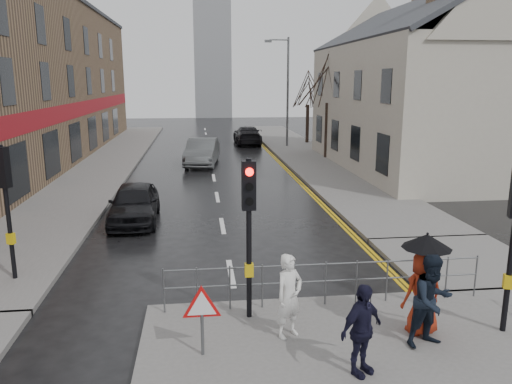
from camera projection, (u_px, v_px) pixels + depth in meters
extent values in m
plane|color=black|center=(241.00, 327.00, 10.43)|extent=(120.00, 120.00, 0.00)
cube|color=#605E5B|center=(109.00, 160.00, 31.96)|extent=(4.00, 44.00, 0.14)
cube|color=#605E5B|center=(301.00, 152.00, 35.38)|extent=(4.00, 40.00, 0.14)
cube|color=#605E5B|center=(461.00, 261.00, 14.06)|extent=(4.00, 4.20, 0.14)
cube|color=#7F6249|center=(4.00, 81.00, 29.29)|extent=(8.00, 42.00, 10.00)
cube|color=#B9B3A1|center=(422.00, 108.00, 28.47)|extent=(9.00, 16.00, 7.00)
cube|color=#7F6249|center=(419.00, 12.00, 31.23)|extent=(0.70, 0.90, 1.80)
cube|color=gray|center=(212.00, 51.00, 68.71)|extent=(5.00, 5.00, 18.00)
cylinder|color=black|center=(249.00, 240.00, 10.24)|extent=(0.11, 0.11, 3.40)
cube|color=black|center=(249.00, 185.00, 9.99)|extent=(0.28, 0.22, 1.00)
cylinder|color=#FF0C07|center=(249.00, 172.00, 9.79)|extent=(0.16, 0.04, 0.16)
cylinder|color=black|center=(250.00, 187.00, 9.86)|extent=(0.16, 0.04, 0.16)
cylinder|color=black|center=(250.00, 202.00, 9.92)|extent=(0.16, 0.04, 0.16)
cube|color=gold|center=(249.00, 270.00, 10.39)|extent=(0.18, 0.14, 0.28)
cylinder|color=black|center=(512.00, 250.00, 9.65)|extent=(0.11, 0.11, 3.40)
cube|color=gold|center=(508.00, 281.00, 9.79)|extent=(0.22, 0.19, 0.28)
cylinder|color=black|center=(8.00, 213.00, 12.31)|extent=(0.11, 0.11, 3.40)
cube|color=black|center=(3.00, 167.00, 12.06)|extent=(0.34, 0.30, 1.00)
cylinder|color=black|center=(6.00, 154.00, 12.12)|extent=(0.16, 0.09, 0.16)
cylinder|color=black|center=(7.00, 166.00, 12.19)|extent=(0.16, 0.09, 0.16)
cylinder|color=black|center=(8.00, 179.00, 12.26)|extent=(0.16, 0.09, 0.16)
cube|color=gold|center=(11.00, 238.00, 12.45)|extent=(0.22, 0.19, 0.28)
cylinder|color=#595B5E|center=(164.00, 291.00, 10.69)|extent=(0.04, 0.04, 1.00)
cylinder|color=#595B5E|center=(476.00, 276.00, 11.50)|extent=(0.04, 0.04, 1.00)
cylinder|color=#595B5E|center=(326.00, 264.00, 10.99)|extent=(7.10, 0.04, 0.04)
cylinder|color=#595B5E|center=(325.00, 281.00, 11.08)|extent=(7.10, 0.04, 0.04)
cylinder|color=#595B5E|center=(202.00, 333.00, 9.05)|extent=(0.06, 0.06, 0.85)
cylinder|color=red|center=(202.00, 306.00, 8.94)|extent=(0.80, 0.03, 0.80)
cylinder|color=white|center=(202.00, 307.00, 8.92)|extent=(0.60, 0.03, 0.60)
cylinder|color=#595B5E|center=(288.00, 93.00, 37.34)|extent=(0.16, 0.16, 8.00)
cylinder|color=#595B5E|center=(279.00, 40.00, 36.43)|extent=(1.40, 0.10, 0.10)
cube|color=#595B5E|center=(268.00, 41.00, 36.36)|extent=(0.50, 0.25, 0.18)
cylinder|color=#32221B|center=(327.00, 130.00, 32.19)|extent=(0.26, 0.26, 3.50)
cylinder|color=#32221B|center=(307.00, 124.00, 40.05)|extent=(0.26, 0.26, 3.00)
imported|color=silver|center=(289.00, 296.00, 9.64)|extent=(0.73, 0.66, 1.68)
imported|color=black|center=(432.00, 301.00, 9.29)|extent=(1.03, 0.90, 1.80)
imported|color=maroon|center=(423.00, 293.00, 9.75)|extent=(0.93, 0.70, 1.71)
cylinder|color=black|center=(423.00, 288.00, 9.73)|extent=(0.02, 0.02, 1.91)
cone|color=black|center=(427.00, 241.00, 9.52)|extent=(0.96, 0.96, 0.28)
imported|color=black|center=(361.00, 330.00, 8.38)|extent=(1.02, 0.83, 1.62)
imported|color=black|center=(134.00, 203.00, 18.06)|extent=(1.73, 4.17, 1.41)
imported|color=#4B4F51|center=(202.00, 152.00, 30.19)|extent=(2.33, 5.05, 1.60)
imported|color=black|center=(247.00, 135.00, 40.20)|extent=(2.06, 5.00, 1.45)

